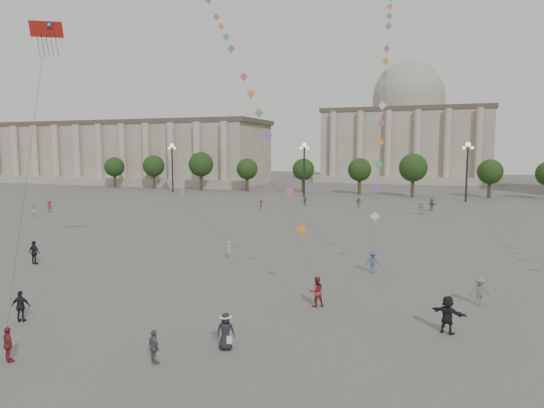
% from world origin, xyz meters
% --- Properties ---
extents(ground, '(360.00, 360.00, 0.00)m').
position_xyz_m(ground, '(0.00, 0.00, 0.00)').
color(ground, '#53514E').
rests_on(ground, ground).
extents(hall_west, '(84.00, 26.22, 17.20)m').
position_xyz_m(hall_west, '(-75.00, 93.89, 8.43)').
color(hall_west, gray).
rests_on(hall_west, ground).
extents(hall_central, '(48.30, 34.30, 35.50)m').
position_xyz_m(hall_central, '(0.00, 129.22, 14.23)').
color(hall_central, gray).
rests_on(hall_central, ground).
extents(tree_row, '(137.12, 5.12, 8.00)m').
position_xyz_m(tree_row, '(0.00, 78.00, 5.39)').
color(tree_row, '#322219').
rests_on(tree_row, ground).
extents(lamp_post_far_west, '(2.00, 0.90, 10.65)m').
position_xyz_m(lamp_post_far_west, '(-45.00, 70.00, 7.35)').
color(lamp_post_far_west, '#262628').
rests_on(lamp_post_far_west, ground).
extents(lamp_post_mid_west, '(2.00, 0.90, 10.65)m').
position_xyz_m(lamp_post_mid_west, '(-15.00, 70.00, 7.35)').
color(lamp_post_mid_west, '#262628').
rests_on(lamp_post_mid_west, ground).
extents(lamp_post_mid_east, '(2.00, 0.90, 10.65)m').
position_xyz_m(lamp_post_mid_east, '(15.00, 70.00, 7.35)').
color(lamp_post_mid_east, '#262628').
rests_on(lamp_post_mid_east, ground).
extents(person_crowd_0, '(0.94, 0.94, 1.60)m').
position_xyz_m(person_crowd_0, '(-10.43, 54.58, 0.80)').
color(person_crowd_0, '#36527A').
rests_on(person_crowd_0, ground).
extents(person_crowd_1, '(0.94, 0.86, 1.56)m').
position_xyz_m(person_crowd_1, '(-42.28, 29.03, 0.78)').
color(person_crowd_1, beige).
rests_on(person_crowd_1, ground).
extents(person_crowd_2, '(1.02, 1.30, 1.76)m').
position_xyz_m(person_crowd_2, '(-43.77, 33.42, 0.88)').
color(person_crowd_2, maroon).
rests_on(person_crowd_2, ground).
extents(person_crowd_3, '(1.88, 1.24, 1.94)m').
position_xyz_m(person_crowd_3, '(11.89, 2.60, 0.97)').
color(person_crowd_3, black).
rests_on(person_crowd_3, ground).
extents(person_crowd_4, '(1.39, 1.82, 1.91)m').
position_xyz_m(person_crowd_4, '(8.33, 49.80, 0.96)').
color(person_crowd_4, beige).
rests_on(person_crowd_4, ground).
extents(person_crowd_6, '(1.17, 0.74, 1.72)m').
position_xyz_m(person_crowd_6, '(13.71, 7.90, 0.86)').
color(person_crowd_6, slate).
rests_on(person_crowd_6, ground).
extents(person_crowd_10, '(0.67, 0.75, 1.72)m').
position_xyz_m(person_crowd_10, '(-35.71, 58.09, 0.86)').
color(person_crowd_10, '#BBBBB7').
rests_on(person_crowd_10, ground).
extents(person_crowd_12, '(1.54, 1.74, 1.91)m').
position_xyz_m(person_crowd_12, '(9.67, 54.95, 0.95)').
color(person_crowd_12, slate).
rests_on(person_crowd_12, ground).
extents(person_crowd_13, '(0.62, 0.67, 1.53)m').
position_xyz_m(person_crowd_13, '(-5.61, 14.33, 0.77)').
color(person_crowd_13, '#B4B4AF').
rests_on(person_crowd_13, ground).
extents(person_crowd_16, '(1.00, 0.43, 1.70)m').
position_xyz_m(person_crowd_16, '(-1.56, 54.79, 0.85)').
color(person_crowd_16, slate).
rests_on(person_crowd_16, ground).
extents(person_crowd_17, '(0.92, 1.20, 1.64)m').
position_xyz_m(person_crowd_17, '(-14.98, 46.31, 0.82)').
color(person_crowd_17, maroon).
rests_on(person_crowd_17, ground).
extents(tourist_0, '(1.00, 0.75, 1.58)m').
position_xyz_m(tourist_0, '(-6.09, -7.45, 0.79)').
color(tourist_0, maroon).
rests_on(tourist_0, ground).
extents(tourist_1, '(1.15, 0.53, 1.91)m').
position_xyz_m(tourist_1, '(-19.58, 7.09, 0.96)').
color(tourist_1, black).
rests_on(tourist_1, ground).
extents(tourist_3, '(0.95, 0.78, 1.51)m').
position_xyz_m(tourist_3, '(-0.02, -5.44, 0.76)').
color(tourist_3, '#59595D').
rests_on(tourist_3, ground).
extents(tourist_4, '(1.08, 0.73, 1.71)m').
position_xyz_m(tourist_4, '(-9.69, -3.43, 0.86)').
color(tourist_4, black).
rests_on(tourist_4, ground).
extents(kite_flyer_0, '(1.11, 1.04, 1.81)m').
position_xyz_m(kite_flyer_0, '(4.61, 4.45, 0.91)').
color(kite_flyer_0, maroon).
rests_on(kite_flyer_0, ground).
extents(kite_flyer_1, '(1.23, 0.98, 1.67)m').
position_xyz_m(kite_flyer_1, '(6.60, 13.55, 0.84)').
color(kite_flyer_1, '#3A4F83').
rests_on(kite_flyer_1, ground).
extents(hat_person, '(0.95, 0.74, 1.73)m').
position_xyz_m(hat_person, '(2.24, -3.02, 0.90)').
color(hat_person, black).
rests_on(hat_person, ground).
extents(dragon_kite, '(5.69, 7.07, 22.35)m').
position_xyz_m(dragon_kite, '(-15.16, 4.95, 16.78)').
color(dragon_kite, '#B01912').
rests_on(dragon_kite, ground).
extents(kite_train_west, '(36.56, 47.50, 74.68)m').
position_xyz_m(kite_train_west, '(-14.71, 29.96, 24.81)').
color(kite_train_west, '#3F3F3F').
rests_on(kite_train_west, ground).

